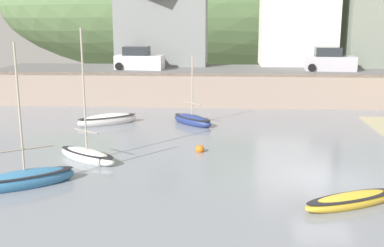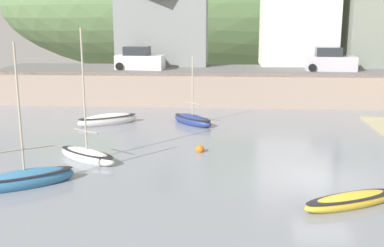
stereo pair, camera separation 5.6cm
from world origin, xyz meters
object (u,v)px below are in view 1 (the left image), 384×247
at_px(waterfront_building_centre, 299,2).
at_px(parked_car_by_wall, 330,61).
at_px(waterfront_building_left, 163,20).
at_px(mooring_buoy, 200,149).
at_px(fishing_boat_green, 87,155).
at_px(sailboat_blue_trim, 25,179).
at_px(dinghy_open_wooden, 108,120).
at_px(sailboat_nearest_shore, 351,200).
at_px(sailboat_tall_mast, 192,120).
at_px(parked_car_near_slipway, 139,60).

bearing_deg(waterfront_building_centre, parked_car_by_wall, -64.93).
height_order(waterfront_building_left, mooring_buoy, waterfront_building_left).
height_order(fishing_boat_green, sailboat_blue_trim, fishing_boat_green).
xyz_separation_m(waterfront_building_centre, dinghy_open_wooden, (-14.31, -15.26, -7.83)).
bearing_deg(sailboat_nearest_shore, mooring_buoy, 105.39).
bearing_deg(waterfront_building_left, sailboat_tall_mast, -75.97).
bearing_deg(sailboat_nearest_shore, fishing_boat_green, 130.62).
distance_m(sailboat_nearest_shore, parked_car_near_slipway, 26.67).
bearing_deg(fishing_boat_green, waterfront_building_left, 120.82).
bearing_deg(parked_car_by_wall, sailboat_tall_mast, -132.63).
distance_m(waterfront_building_left, parked_car_near_slipway, 5.76).
distance_m(waterfront_building_left, sailboat_nearest_shore, 30.65).
xyz_separation_m(waterfront_building_centre, sailboat_blue_trim, (-15.01, -26.87, -7.79)).
bearing_deg(mooring_buoy, parked_car_near_slipway, 109.86).
xyz_separation_m(waterfront_building_centre, parked_car_by_wall, (2.11, -4.50, -4.90)).
relative_size(parked_car_near_slipway, mooring_buoy, 9.21).
xyz_separation_m(sailboat_tall_mast, sailboat_blue_trim, (-6.23, -11.98, 0.04)).
bearing_deg(dinghy_open_wooden, sailboat_tall_mast, -29.00).
xyz_separation_m(dinghy_open_wooden, parked_car_by_wall, (16.42, 10.76, 2.93)).
xyz_separation_m(sailboat_tall_mast, parked_car_by_wall, (10.89, 10.39, 2.93)).
xyz_separation_m(fishing_boat_green, mooring_buoy, (5.46, 1.86, -0.15)).
height_order(sailboat_blue_trim, dinghy_open_wooden, sailboat_blue_trim).
bearing_deg(sailboat_tall_mast, mooring_buoy, -38.01).
bearing_deg(mooring_buoy, waterfront_building_centre, 69.45).
distance_m(fishing_boat_green, sailboat_tall_mast, 9.47).
relative_size(sailboat_blue_trim, dinghy_open_wooden, 1.57).
bearing_deg(sailboat_blue_trim, sailboat_nearest_shore, -39.46).
bearing_deg(mooring_buoy, fishing_boat_green, -161.23).
bearing_deg(parked_car_by_wall, sailboat_blue_trim, -123.70).
relative_size(waterfront_building_left, waterfront_building_centre, 0.76).
relative_size(waterfront_building_left, fishing_boat_green, 1.29).
xyz_separation_m(fishing_boat_green, parked_car_near_slipway, (-0.60, 18.65, 2.92)).
bearing_deg(waterfront_building_left, parked_car_near_slipway, -108.82).
bearing_deg(waterfront_building_left, dinghy_open_wooden, -96.74).
bearing_deg(mooring_buoy, sailboat_blue_trim, -141.57).
xyz_separation_m(waterfront_building_centre, sailboat_tall_mast, (-8.79, -14.89, -7.83)).
bearing_deg(sailboat_tall_mast, parked_car_near_slipway, 161.62).
bearing_deg(sailboat_blue_trim, dinghy_open_wooden, 52.43).
bearing_deg(sailboat_blue_trim, waterfront_building_left, 50.56).
relative_size(waterfront_building_left, dinghy_open_wooden, 2.16).
bearing_deg(fishing_boat_green, sailboat_tall_mast, 93.70).
bearing_deg(dinghy_open_wooden, sailboat_nearest_shore, -78.88).
relative_size(parked_car_near_slipway, parked_car_by_wall, 1.01).
xyz_separation_m(fishing_boat_green, dinghy_open_wooden, (-0.87, 7.89, -0.01)).
xyz_separation_m(sailboat_tall_mast, sailboat_nearest_shore, (6.81, -13.20, -0.08)).
relative_size(waterfront_building_centre, fishing_boat_green, 1.70).
relative_size(sailboat_tall_mast, mooring_buoy, 10.11).
relative_size(dinghy_open_wooden, mooring_buoy, 8.56).
height_order(waterfront_building_left, waterfront_building_centre, waterfront_building_centre).
relative_size(sailboat_nearest_shore, parked_car_near_slipway, 0.97).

